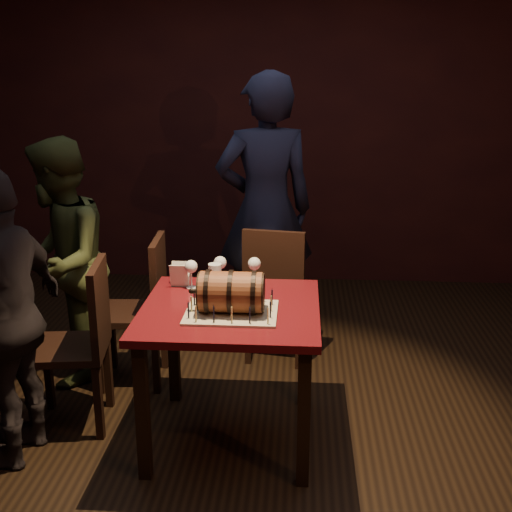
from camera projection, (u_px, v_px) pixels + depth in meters
name	position (u px, v px, depth m)	size (l,w,h in m)	color
room_shell	(249.00, 173.00, 3.23)	(5.04, 5.04, 2.80)	black
pub_table	(231.00, 327.00, 3.28)	(0.90, 0.90, 0.75)	#460B11
cake_board	(231.00, 312.00, 3.16)	(0.45, 0.35, 0.01)	#AFA48D
barrel_cake	(231.00, 292.00, 3.13)	(0.37, 0.22, 0.22)	brown
birthday_candles	(231.00, 304.00, 3.14)	(0.40, 0.30, 0.09)	#E6DD8A
wine_glass_left	(191.00, 268.00, 3.48)	(0.07, 0.07, 0.16)	silver
wine_glass_mid	(220.00, 264.00, 3.55)	(0.07, 0.07, 0.16)	silver
wine_glass_right	(254.00, 265.00, 3.53)	(0.07, 0.07, 0.16)	silver
pint_of_ale	(215.00, 278.00, 3.46)	(0.07, 0.07, 0.15)	silver
menu_card	(180.00, 275.00, 3.53)	(0.10, 0.05, 0.13)	white
chair_back	(276.00, 287.00, 4.21)	(0.46, 0.46, 0.93)	black
chair_left_rear	(143.00, 303.00, 3.94)	(0.43, 0.43, 0.93)	black
chair_left_front	(83.00, 336.00, 3.46)	(0.45, 0.45, 0.93)	black
person_back	(265.00, 210.00, 4.49)	(0.69, 0.45, 1.89)	#191C33
person_left_rear	(61.00, 263.00, 3.93)	(0.74, 0.58, 1.52)	#363F1F
person_left_front	(7.00, 319.00, 3.11)	(0.87, 0.36, 1.49)	black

